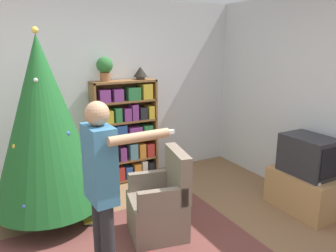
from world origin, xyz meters
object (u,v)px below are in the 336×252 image
object	(u,v)px
armchair	(161,206)
table_lamp	(140,72)
christmas_tree	(44,123)
bookshelf	(125,133)
standing_person	(102,184)
potted_plant	(105,67)
television	(309,155)

from	to	relation	value
armchair	table_lamp	distance (m)	2.03
christmas_tree	table_lamp	size ratio (longest dim) A/B	10.78
bookshelf	standing_person	xyz separation A→B (m)	(-0.96, -2.01, 0.22)
table_lamp	potted_plant	bearing A→B (deg)	180.00
television	table_lamp	bearing A→B (deg)	125.09
armchair	potted_plant	world-z (taller)	potted_plant
armchair	standing_person	xyz separation A→B (m)	(-0.76, -0.50, 0.62)
standing_person	bookshelf	bearing A→B (deg)	151.40
bookshelf	television	size ratio (longest dim) A/B	2.47
standing_person	table_lamp	world-z (taller)	table_lamp
potted_plant	christmas_tree	bearing A→B (deg)	-144.04
television	potted_plant	xyz separation A→B (m)	(-1.84, 1.88, 0.97)
armchair	television	bearing A→B (deg)	89.92
television	armchair	bearing A→B (deg)	168.30
television	christmas_tree	size ratio (longest dim) A/B	0.28
television	standing_person	world-z (taller)	standing_person
standing_person	potted_plant	bearing A→B (deg)	157.74
bookshelf	table_lamp	world-z (taller)	table_lamp
bookshelf	christmas_tree	size ratio (longest dim) A/B	0.69
standing_person	potted_plant	distance (m)	2.26
christmas_tree	standing_person	bearing A→B (deg)	-81.07
television	armchair	size ratio (longest dim) A/B	0.65
television	table_lamp	size ratio (longest dim) A/B	3.01
christmas_tree	armchair	bearing A→B (deg)	-41.09
christmas_tree	armchair	distance (m)	1.54
television	armchair	xyz separation A→B (m)	(-1.78, 0.37, -0.38)
table_lamp	armchair	bearing A→B (deg)	-106.83
armchair	table_lamp	bearing A→B (deg)	174.80
christmas_tree	potted_plant	xyz separation A→B (m)	(0.91, 0.66, 0.53)
table_lamp	standing_person	bearing A→B (deg)	-121.16
television	christmas_tree	xyz separation A→B (m)	(-2.76, 1.22, 0.45)
bookshelf	standing_person	world-z (taller)	standing_person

